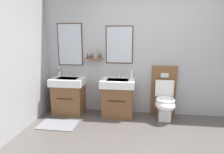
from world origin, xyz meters
name	(u,v)px	position (x,y,z in m)	size (l,w,h in m)	color
wall_back	(152,50)	(-0.02, 1.70, 1.31)	(4.62, 0.27, 2.62)	#A8A8AA
bath_mat	(58,125)	(-1.68, 0.83, 0.01)	(0.68, 0.44, 0.01)	slate
vanity_sink_left	(69,95)	(-1.68, 1.43, 0.39)	(0.66, 0.50, 0.74)	brown
tap_on_left_sink	(71,73)	(-1.68, 1.61, 0.81)	(0.03, 0.13, 0.11)	silver
vanity_sink_right	(118,97)	(-0.66, 1.43, 0.39)	(0.66, 0.50, 0.74)	brown
tap_on_right_sink	(119,74)	(-0.66, 1.61, 0.81)	(0.03, 0.13, 0.11)	silver
toilet	(164,99)	(0.24, 1.44, 0.38)	(0.48, 0.63, 1.00)	brown
toothbrush_cup	(60,73)	(-1.93, 1.60, 0.80)	(0.07, 0.07, 0.20)	silver
soap_dispenser	(132,74)	(-0.40, 1.61, 0.83)	(0.06, 0.06, 0.20)	white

